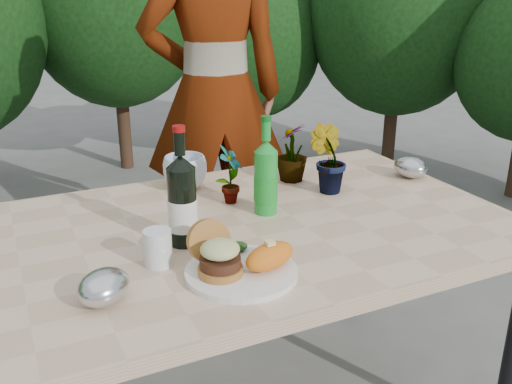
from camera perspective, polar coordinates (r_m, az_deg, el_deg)
name	(u,v)px	position (r m, az deg, el deg)	size (l,w,h in m)	color
patio_table	(245,242)	(1.72, -1.14, -4.99)	(1.60, 1.00, 0.75)	#D4B18D
shrub_hedge	(147,38)	(3.11, -10.89, 14.92)	(6.95, 5.08, 2.09)	#382316
dinner_plate	(241,272)	(1.42, -1.48, -8.02)	(0.28, 0.28, 0.01)	white
burger_stack	(217,254)	(1.39, -3.90, -6.21)	(0.11, 0.16, 0.11)	#B7722D
sweet_potato	(270,256)	(1.41, 1.38, -6.43)	(0.15, 0.08, 0.06)	orange
grilled_veg	(233,248)	(1.49, -2.33, -5.65)	(0.08, 0.05, 0.03)	olive
wine_bottle	(182,202)	(1.54, -7.38, -1.02)	(0.08, 0.08, 0.33)	black
sparkling_water	(266,178)	(1.74, 0.99, 1.37)	(0.07, 0.07, 0.31)	#1A912B
plastic_cup	(158,248)	(1.47, -9.78, -5.51)	(0.07, 0.07, 0.10)	silver
seedling_left	(230,175)	(1.83, -2.60, 1.72)	(0.10, 0.07, 0.19)	#21521C
seedling_mid	(328,159)	(1.93, 7.18, 3.28)	(0.13, 0.10, 0.23)	#1F551D
seedling_right	(292,153)	(2.04, 3.62, 3.96)	(0.12, 0.12, 0.21)	#21511C
blue_bowl	(185,172)	(1.98, -7.11, 1.95)	(0.15, 0.15, 0.12)	silver
foil_packet_left	(104,287)	(1.34, -14.98, -9.16)	(0.13, 0.11, 0.08)	#BABDC1
foil_packet_right	(410,167)	(2.16, 15.19, 2.44)	(0.13, 0.11, 0.08)	#B0B1B7
person	(215,94)	(2.68, -4.16, 9.71)	(0.68, 0.45, 1.86)	#8C5E46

